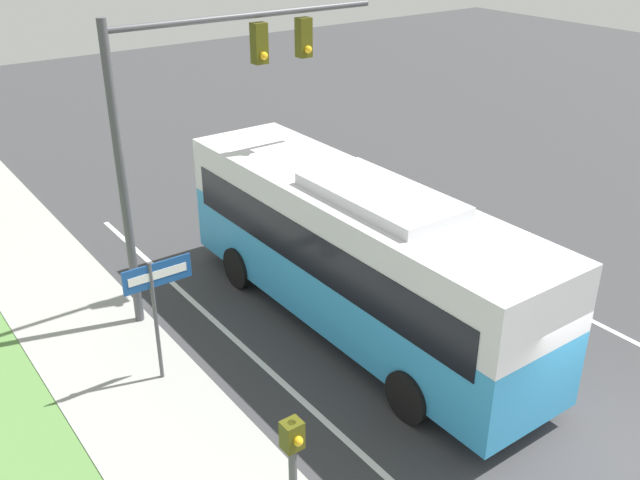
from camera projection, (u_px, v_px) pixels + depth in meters
The scene contains 5 objects.
ground_plane at pixel (607, 453), 12.82m from camera, with size 80.00×80.00×0.00m, color #38383A.
bus at pixel (355, 248), 15.72m from camera, with size 2.67×10.27×3.66m.
signal_gantry at pixel (201, 103), 15.55m from camera, with size 6.71×0.41×6.93m.
pedestrian_signal at pixel (293, 469), 9.94m from camera, with size 0.28×0.34×2.66m.
street_sign at pixel (157, 296), 13.87m from camera, with size 1.42×0.08×2.77m.
Camera 1 is at (-9.98, -4.90, 9.07)m, focal length 40.00 mm.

